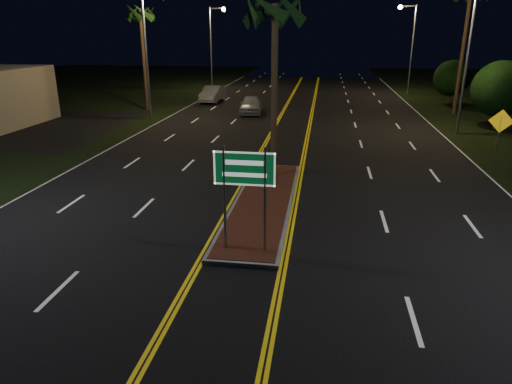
% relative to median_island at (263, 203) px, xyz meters
% --- Properties ---
extents(ground, '(120.00, 120.00, 0.00)m').
position_rel_median_island_xyz_m(ground, '(0.00, -7.00, -0.08)').
color(ground, black).
rests_on(ground, ground).
extents(median_island, '(2.25, 10.25, 0.17)m').
position_rel_median_island_xyz_m(median_island, '(0.00, 0.00, 0.00)').
color(median_island, gray).
rests_on(median_island, ground).
extents(highway_sign, '(1.80, 0.08, 3.20)m').
position_rel_median_island_xyz_m(highway_sign, '(0.00, -4.20, 2.32)').
color(highway_sign, gray).
rests_on(highway_sign, ground).
extents(streetlight_left_mid, '(1.91, 0.44, 9.00)m').
position_rel_median_island_xyz_m(streetlight_left_mid, '(-10.61, 17.00, 5.57)').
color(streetlight_left_mid, gray).
rests_on(streetlight_left_mid, ground).
extents(streetlight_left_far, '(1.91, 0.44, 9.00)m').
position_rel_median_island_xyz_m(streetlight_left_far, '(-10.61, 37.00, 5.57)').
color(streetlight_left_far, gray).
rests_on(streetlight_left_far, ground).
extents(streetlight_right_mid, '(1.91, 0.44, 9.00)m').
position_rel_median_island_xyz_m(streetlight_right_mid, '(10.61, 15.00, 5.57)').
color(streetlight_right_mid, gray).
rests_on(streetlight_right_mid, ground).
extents(streetlight_right_far, '(1.91, 0.44, 9.00)m').
position_rel_median_island_xyz_m(streetlight_right_far, '(10.61, 35.00, 5.57)').
color(streetlight_right_far, gray).
rests_on(streetlight_right_far, ground).
extents(palm_median, '(2.40, 2.40, 8.30)m').
position_rel_median_island_xyz_m(palm_median, '(0.00, 3.50, 7.19)').
color(palm_median, '#382819').
rests_on(palm_median, ground).
extents(palm_left_far, '(2.40, 2.40, 8.80)m').
position_rel_median_island_xyz_m(palm_left_far, '(-12.80, 21.00, 7.66)').
color(palm_left_far, '#382819').
rests_on(palm_left_far, ground).
extents(shrub_mid, '(3.78, 3.78, 4.62)m').
position_rel_median_island_xyz_m(shrub_mid, '(14.00, 17.00, 2.64)').
color(shrub_mid, '#382819').
rests_on(shrub_mid, ground).
extents(shrub_far, '(3.24, 3.24, 3.96)m').
position_rel_median_island_xyz_m(shrub_far, '(13.80, 29.00, 2.25)').
color(shrub_far, '#382819').
rests_on(shrub_far, ground).
extents(car_near, '(2.70, 5.24, 1.68)m').
position_rel_median_island_xyz_m(car_near, '(-3.78, 20.74, 0.76)').
color(car_near, '#B4B6BB').
rests_on(car_near, ground).
extents(car_far, '(2.43, 5.24, 1.72)m').
position_rel_median_island_xyz_m(car_far, '(-8.47, 26.83, 0.77)').
color(car_far, '#9FA2A8').
rests_on(car_far, ground).
extents(warning_sign, '(1.08, 0.50, 2.78)m').
position_rel_median_island_xyz_m(warning_sign, '(10.93, 7.53, 1.75)').
color(warning_sign, gray).
rests_on(warning_sign, ground).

